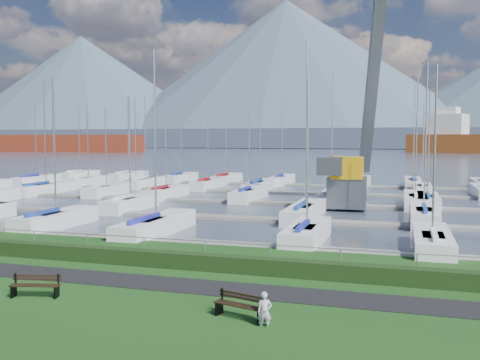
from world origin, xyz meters
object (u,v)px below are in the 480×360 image
at_px(bench_left, 36,286).
at_px(person, 265,307).
at_px(crane, 354,144).
at_px(bench_right, 240,306).

xyz_separation_m(bench_left, person, (8.74, -0.56, 0.20)).
height_order(bench_left, crane, crane).
height_order(bench_right, crane, crane).
relative_size(bench_left, person, 1.50).
distance_m(bench_right, person, 1.07).
bearing_deg(person, bench_right, 135.10).
bearing_deg(crane, bench_right, -93.52).
relative_size(bench_right, person, 1.50).
bearing_deg(bench_right, person, -11.99).
bearing_deg(bench_right, bench_left, -164.31).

